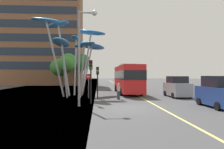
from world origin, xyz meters
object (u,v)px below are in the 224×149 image
red_bus (127,77)px  street_lamp (83,45)px  traffic_light_kerb_near (91,72)px  car_parked_mid (177,87)px  no_entry_sign (89,82)px  pedestrian (118,91)px  traffic_light_kerb_far (98,76)px  leaf_sculpture (74,41)px  car_parked_near (219,93)px

red_bus → street_lamp: size_ratio=1.44×
street_lamp → traffic_light_kerb_near: bearing=67.5°
car_parked_mid → no_entry_sign: (-9.76, -0.34, 0.62)m
street_lamp → pedestrian: (3.19, 4.20, -3.99)m
street_lamp → no_entry_sign: bearing=88.7°
traffic_light_kerb_far → street_lamp: (-1.09, -4.93, 2.43)m
car_parked_mid → leaf_sculpture: bearing=171.2°
no_entry_sign → street_lamp: bearing=-91.3°
street_lamp → car_parked_mid: bearing=30.9°
red_bus → no_entry_sign: (-4.90, -5.19, -0.40)m
red_bus → leaf_sculpture: (-6.64, -3.07, 4.28)m
traffic_light_kerb_far → car_parked_mid: (8.80, 0.98, -1.30)m
leaf_sculpture → car_parked_near: leaf_sculpture is taller
traffic_light_kerb_far → no_entry_sign: size_ratio=1.28×
leaf_sculpture → no_entry_sign: size_ratio=3.58×
car_parked_mid → pedestrian: (-6.70, -1.71, -0.26)m
street_lamp → traffic_light_kerb_far: bearing=77.5°
leaf_sculpture → car_parked_near: 15.79m
car_parked_near → no_entry_sign: size_ratio=1.61×
traffic_light_kerb_near → car_parked_near: traffic_light_kerb_near is taller
car_parked_mid → street_lamp: size_ratio=0.53×
leaf_sculpture → car_parked_mid: size_ratio=2.30×
traffic_light_kerb_near → car_parked_mid: traffic_light_kerb_near is taller
street_lamp → pedestrian: size_ratio=4.58×
traffic_light_kerb_far → no_entry_sign: traffic_light_kerb_far is taller
no_entry_sign → leaf_sculpture: bearing=129.3°
leaf_sculpture → street_lamp: (1.60, -7.69, -1.57)m
no_entry_sign → car_parked_mid: bearing=2.0°
pedestrian → traffic_light_kerb_near: bearing=-132.4°
red_bus → car_parked_mid: (4.85, -4.85, -1.02)m
traffic_light_kerb_far → street_lamp: street_lamp is taller
traffic_light_kerb_far → street_lamp: 5.60m
red_bus → pedestrian: 6.93m
car_parked_mid → no_entry_sign: no_entry_sign is taller
leaf_sculpture → no_entry_sign: 5.42m
car_parked_mid → traffic_light_kerb_far: bearing=-173.6°
leaf_sculpture → no_entry_sign: leaf_sculpture is taller
traffic_light_kerb_near → no_entry_sign: bearing=95.5°
no_entry_sign → red_bus: bearing=46.6°
red_bus → traffic_light_kerb_near: red_bus is taller
car_parked_mid → pedestrian: bearing=-165.7°
red_bus → car_parked_near: (5.28, -11.97, -1.00)m
red_bus → traffic_light_kerb_near: bearing=-115.4°
leaf_sculpture → pedestrian: bearing=-36.1°
traffic_light_kerb_far → no_entry_sign: (-0.96, 0.65, -0.68)m
traffic_light_kerb_near → car_parked_near: size_ratio=0.90×
traffic_light_kerb_far → car_parked_mid: bearing=6.4°
leaf_sculpture → traffic_light_kerb_near: bearing=-71.4°
traffic_light_kerb_near → car_parked_mid: bearing=26.2°
car_parked_mid → no_entry_sign: 9.79m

